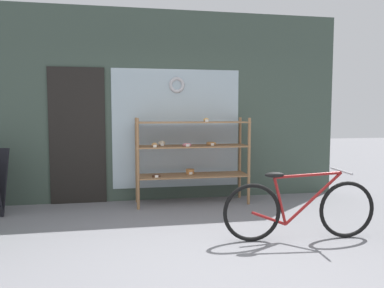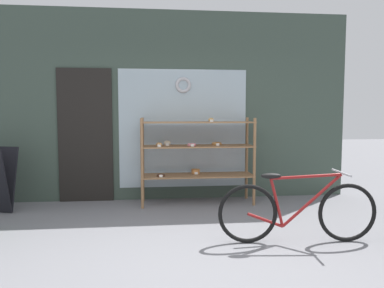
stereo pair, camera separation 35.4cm
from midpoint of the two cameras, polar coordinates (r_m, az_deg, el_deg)
The scene contains 4 objects.
ground_plane at distance 3.66m, azimuth 2.06°, elevation -17.95°, with size 30.00×30.00×0.00m, color slate.
storefront_facade at distance 6.07m, azimuth -1.97°, elevation 5.52°, with size 5.85×0.13×3.03m.
display_case at distance 5.77m, azimuth 2.47°, elevation -1.00°, with size 1.73×0.50×1.33m.
bicycle at distance 4.32m, azimuth 18.04°, elevation -9.68°, with size 1.74×0.46×0.78m.
Camera 2 is at (-0.31, -3.36, 1.42)m, focal length 35.00 mm.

